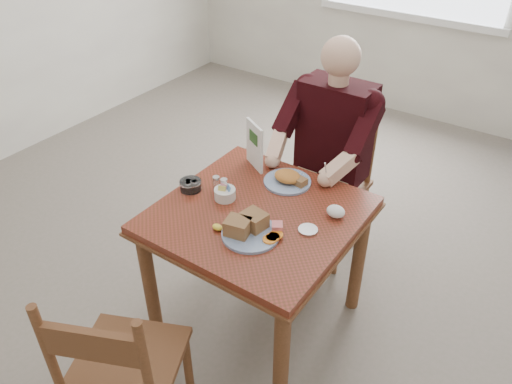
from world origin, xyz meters
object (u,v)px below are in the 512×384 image
Objects in this scene: table at (258,229)px; near_plate at (250,228)px; chair_near at (122,370)px; diner at (329,140)px; far_plate at (288,179)px; chair_far at (331,182)px.

table is 3.25× the size of near_plate.
near_plate is (0.12, 0.71, 0.30)m from chair_near.
diner reaches higher than table.
diner reaches higher than chair_near.
chair_far is at bearing 89.29° from far_plate.
chair_far is 3.36× the size of near_plate.
chair_far reaches higher than far_plate.
near_plate is 0.45m from far_plate.
far_plate is (-0.07, 0.45, -0.01)m from near_plate.
table is 0.81m from chair_far.
diner is at bearing 88.00° from chair_near.
diner is at bearing 90.00° from table.
chair_far and chair_near have the same top height.
chair_near is 1.61m from diner.
near_plate is at bearing 80.37° from chair_near.
table is 3.23× the size of far_plate.
chair_far is 1.00× the size of chair_near.
chair_far reaches higher than near_plate.
diner is (0.00, -0.09, 0.33)m from chair_far.
far_plate is at bearing 87.58° from chair_near.
chair_far is at bearing 93.87° from near_plate.
chair_far is at bearing 90.01° from diner.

